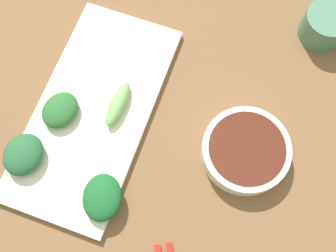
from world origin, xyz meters
TOP-DOWN VIEW (x-y plane):
  - tabletop at (0.00, 0.00)m, footprint 2.10×2.10m
  - sauce_bowl at (-0.17, -0.02)m, footprint 0.13×0.13m
  - serving_plate at (0.07, -0.00)m, footprint 0.17×0.36m
  - broccoli_leafy_0 at (0.12, 0.02)m, footprint 0.06×0.07m
  - broccoli_leafy_1 at (0.14, 0.10)m, footprint 0.06×0.07m
  - broccoli_leafy_2 at (0.01, 0.12)m, footprint 0.08×0.08m
  - broccoli_stalk_3 at (0.04, -0.02)m, footprint 0.03×0.08m
  - tea_cup at (-0.23, -0.26)m, footprint 0.08×0.08m

SIDE VIEW (x-z plane):
  - tabletop at x=0.00m, z-range 0.00..0.02m
  - serving_plate at x=0.07m, z-range 0.02..0.03m
  - sauce_bowl at x=-0.17m, z-range 0.02..0.06m
  - broccoli_stalk_3 at x=0.04m, z-range 0.03..0.05m
  - broccoli_leafy_0 at x=0.12m, z-range 0.03..0.06m
  - broccoli_leafy_2 at x=0.01m, z-range 0.03..0.06m
  - tea_cup at x=-0.23m, z-range 0.02..0.07m
  - broccoli_leafy_1 at x=0.14m, z-range 0.03..0.06m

